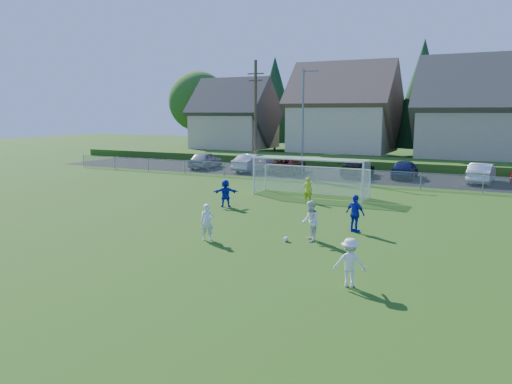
% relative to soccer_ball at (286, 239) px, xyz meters
% --- Properties ---
extents(ground, '(160.00, 160.00, 0.00)m').
position_rel_soccer_ball_xyz_m(ground, '(-3.13, -4.57, -0.11)').
color(ground, '#193D0C').
rests_on(ground, ground).
extents(asphalt_lot, '(60.00, 60.00, 0.00)m').
position_rel_soccer_ball_xyz_m(asphalt_lot, '(-3.13, 22.93, -0.10)').
color(asphalt_lot, black).
rests_on(asphalt_lot, ground).
extents(grass_embankment, '(70.00, 6.00, 0.80)m').
position_rel_soccer_ball_xyz_m(grass_embankment, '(-3.13, 30.43, 0.29)').
color(grass_embankment, '#1E420F').
rests_on(grass_embankment, ground).
extents(soccer_ball, '(0.22, 0.22, 0.22)m').
position_rel_soccer_ball_xyz_m(soccer_ball, '(0.00, 0.00, 0.00)').
color(soccer_ball, white).
rests_on(soccer_ball, ground).
extents(player_white_a, '(0.68, 0.62, 1.56)m').
position_rel_soccer_ball_xyz_m(player_white_a, '(-3.11, -1.27, 0.67)').
color(player_white_a, white).
rests_on(player_white_a, ground).
extents(player_white_b, '(0.97, 1.05, 1.74)m').
position_rel_soccer_ball_xyz_m(player_white_b, '(0.87, 0.53, 0.76)').
color(player_white_b, white).
rests_on(player_white_b, ground).
extents(player_white_c, '(1.13, 0.83, 1.56)m').
position_rel_soccer_ball_xyz_m(player_white_c, '(3.90, -4.14, 0.67)').
color(player_white_c, white).
rests_on(player_white_c, ground).
extents(player_blue_a, '(1.09, 0.78, 1.72)m').
position_rel_soccer_ball_xyz_m(player_blue_a, '(2.13, 2.97, 0.75)').
color(player_blue_a, '#1220B2').
rests_on(player_blue_a, ground).
extents(player_blue_b, '(1.50, 1.16, 1.59)m').
position_rel_soccer_ball_xyz_m(player_blue_b, '(-6.20, 5.66, 0.68)').
color(player_blue_b, '#1220B2').
rests_on(player_blue_b, ground).
extents(goalkeeper, '(0.55, 0.37, 1.51)m').
position_rel_soccer_ball_xyz_m(goalkeeper, '(-2.46, 9.09, 0.64)').
color(goalkeeper, '#B5D419').
rests_on(goalkeeper, ground).
extents(car_a, '(2.39, 4.85, 1.59)m').
position_rel_soccer_ball_xyz_m(car_a, '(-17.81, 21.92, 0.68)').
color(car_a, '#96989D').
rests_on(car_a, ground).
extents(car_b, '(2.13, 5.03, 1.61)m').
position_rel_soccer_ball_xyz_m(car_b, '(-12.47, 21.63, 0.70)').
color(car_b, '#BDBDBD').
rests_on(car_b, ground).
extents(car_c, '(3.02, 5.36, 1.41)m').
position_rel_soccer_ball_xyz_m(car_c, '(-9.19, 22.01, 0.60)').
color(car_c, '#4C080F').
rests_on(car_c, ground).
extents(car_d, '(2.06, 4.90, 1.41)m').
position_rel_soccer_ball_xyz_m(car_d, '(-3.03, 22.44, 0.60)').
color(car_d, black).
rests_on(car_d, ground).
extents(car_e, '(1.95, 4.53, 1.53)m').
position_rel_soccer_ball_xyz_m(car_e, '(0.77, 22.99, 0.65)').
color(car_e, '#151C4A').
rests_on(car_e, ground).
extents(car_f, '(1.97, 4.79, 1.54)m').
position_rel_soccer_ball_xyz_m(car_f, '(6.53, 22.72, 0.66)').
color(car_f, white).
rests_on(car_f, ground).
extents(soccer_goal, '(7.42, 1.90, 2.50)m').
position_rel_soccer_ball_xyz_m(soccer_goal, '(-3.13, 11.48, 1.52)').
color(soccer_goal, white).
rests_on(soccer_goal, ground).
extents(chainlink_fence, '(52.06, 0.06, 1.20)m').
position_rel_soccer_ball_xyz_m(chainlink_fence, '(-3.13, 17.43, 0.52)').
color(chainlink_fence, gray).
rests_on(chainlink_fence, ground).
extents(streetlight, '(1.38, 0.18, 9.00)m').
position_rel_soccer_ball_xyz_m(streetlight, '(-7.58, 21.43, 4.73)').
color(streetlight, slate).
rests_on(streetlight, ground).
extents(utility_pole, '(1.60, 0.26, 10.00)m').
position_rel_soccer_ball_xyz_m(utility_pole, '(-12.63, 22.43, 5.04)').
color(utility_pole, '#473321').
rests_on(utility_pole, ground).
extents(houses_row, '(53.90, 11.45, 13.27)m').
position_rel_soccer_ball_xyz_m(houses_row, '(-1.16, 37.89, 7.22)').
color(houses_row, tan).
rests_on(houses_row, ground).
extents(tree_row, '(65.98, 12.36, 13.80)m').
position_rel_soccer_ball_xyz_m(tree_row, '(-2.09, 44.17, 6.80)').
color(tree_row, '#382616').
rests_on(tree_row, ground).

